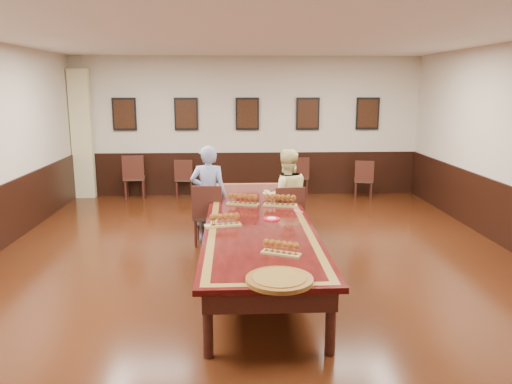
{
  "coord_description": "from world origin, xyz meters",
  "views": [
    {
      "loc": [
        -0.32,
        -6.64,
        2.51
      ],
      "look_at": [
        0.0,
        0.5,
        1.0
      ],
      "focal_mm": 35.0,
      "sensor_mm": 36.0,
      "label": 1
    }
  ],
  "objects_px": {
    "carved_platter": "(279,280)",
    "person_man": "(209,194)",
    "spare_chair_d": "(364,179)",
    "person_woman": "(286,197)",
    "spare_chair_b": "(185,178)",
    "conference_table": "(258,227)",
    "spare_chair_c": "(298,176)",
    "chair_man": "(208,214)",
    "spare_chair_a": "(134,176)",
    "chair_woman": "(287,215)"
  },
  "relations": [
    {
      "from": "carved_platter",
      "to": "person_man",
      "type": "bearing_deg",
      "value": 102.79
    },
    {
      "from": "spare_chair_d",
      "to": "carved_platter",
      "type": "bearing_deg",
      "value": 81.01
    },
    {
      "from": "person_man",
      "to": "person_woman",
      "type": "height_order",
      "value": "person_man"
    },
    {
      "from": "spare_chair_b",
      "to": "person_woman",
      "type": "relative_size",
      "value": 0.57
    },
    {
      "from": "spare_chair_b",
      "to": "person_woman",
      "type": "xyz_separation_m",
      "value": [
        1.97,
        -3.65,
        0.33
      ]
    },
    {
      "from": "spare_chair_d",
      "to": "person_woman",
      "type": "height_order",
      "value": "person_woman"
    },
    {
      "from": "spare_chair_b",
      "to": "spare_chair_d",
      "type": "distance_m",
      "value": 4.11
    },
    {
      "from": "conference_table",
      "to": "carved_platter",
      "type": "height_order",
      "value": "carved_platter"
    },
    {
      "from": "spare_chair_c",
      "to": "person_man",
      "type": "bearing_deg",
      "value": 54.15
    },
    {
      "from": "person_woman",
      "to": "conference_table",
      "type": "distance_m",
      "value": 1.27
    },
    {
      "from": "chair_man",
      "to": "person_man",
      "type": "height_order",
      "value": "person_man"
    },
    {
      "from": "conference_table",
      "to": "chair_man",
      "type": "bearing_deg",
      "value": 121.88
    },
    {
      "from": "person_man",
      "to": "person_woman",
      "type": "relative_size",
      "value": 1.03
    },
    {
      "from": "carved_platter",
      "to": "conference_table",
      "type": "bearing_deg",
      "value": 92.16
    },
    {
      "from": "spare_chair_a",
      "to": "carved_platter",
      "type": "bearing_deg",
      "value": 105.29
    },
    {
      "from": "spare_chair_a",
      "to": "spare_chair_d",
      "type": "xyz_separation_m",
      "value": [
        5.23,
        -0.23,
        -0.06
      ]
    },
    {
      "from": "spare_chair_b",
      "to": "spare_chair_c",
      "type": "height_order",
      "value": "spare_chair_c"
    },
    {
      "from": "spare_chair_b",
      "to": "carved_platter",
      "type": "distance_m",
      "value": 7.31
    },
    {
      "from": "chair_woman",
      "to": "person_woman",
      "type": "distance_m",
      "value": 0.3
    },
    {
      "from": "chair_woman",
      "to": "person_woman",
      "type": "xyz_separation_m",
      "value": [
        -0.01,
        0.11,
        0.28
      ]
    },
    {
      "from": "carved_platter",
      "to": "person_woman",
      "type": "bearing_deg",
      "value": 83.02
    },
    {
      "from": "chair_man",
      "to": "conference_table",
      "type": "xyz_separation_m",
      "value": [
        0.74,
        -1.19,
        0.11
      ]
    },
    {
      "from": "person_woman",
      "to": "spare_chair_d",
      "type": "bearing_deg",
      "value": -128.5
    },
    {
      "from": "spare_chair_a",
      "to": "conference_table",
      "type": "xyz_separation_m",
      "value": [
        2.59,
        -4.68,
        0.11
      ]
    },
    {
      "from": "spare_chair_a",
      "to": "spare_chair_c",
      "type": "relative_size",
      "value": 1.1
    },
    {
      "from": "spare_chair_a",
      "to": "conference_table",
      "type": "distance_m",
      "value": 5.35
    },
    {
      "from": "spare_chair_d",
      "to": "person_man",
      "type": "relative_size",
      "value": 0.56
    },
    {
      "from": "conference_table",
      "to": "carved_platter",
      "type": "bearing_deg",
      "value": -87.84
    },
    {
      "from": "chair_man",
      "to": "spare_chair_b",
      "type": "distance_m",
      "value": 3.68
    },
    {
      "from": "person_woman",
      "to": "spare_chair_c",
      "type": "bearing_deg",
      "value": -105.91
    },
    {
      "from": "chair_man",
      "to": "spare_chair_a",
      "type": "relative_size",
      "value": 0.99
    },
    {
      "from": "spare_chair_b",
      "to": "spare_chair_d",
      "type": "relative_size",
      "value": 1.0
    },
    {
      "from": "chair_man",
      "to": "person_woman",
      "type": "xyz_separation_m",
      "value": [
        1.26,
        -0.04,
        0.28
      ]
    },
    {
      "from": "chair_woman",
      "to": "conference_table",
      "type": "height_order",
      "value": "chair_woman"
    },
    {
      "from": "person_woman",
      "to": "conference_table",
      "type": "relative_size",
      "value": 0.31
    },
    {
      "from": "chair_woman",
      "to": "person_man",
      "type": "xyz_separation_m",
      "value": [
        -1.26,
        0.25,
        0.3
      ]
    },
    {
      "from": "chair_woman",
      "to": "spare_chair_d",
      "type": "xyz_separation_m",
      "value": [
        2.12,
        3.4,
        -0.05
      ]
    },
    {
      "from": "chair_man",
      "to": "chair_woman",
      "type": "bearing_deg",
      "value": 175.85
    },
    {
      "from": "person_man",
      "to": "spare_chair_a",
      "type": "bearing_deg",
      "value": -58.89
    },
    {
      "from": "conference_table",
      "to": "spare_chair_a",
      "type": "bearing_deg",
      "value": 118.99
    },
    {
      "from": "chair_man",
      "to": "chair_woman",
      "type": "height_order",
      "value": "chair_man"
    },
    {
      "from": "person_woman",
      "to": "carved_platter",
      "type": "bearing_deg",
      "value": 77.35
    },
    {
      "from": "spare_chair_d",
      "to": "conference_table",
      "type": "distance_m",
      "value": 5.18
    },
    {
      "from": "spare_chair_a",
      "to": "conference_table",
      "type": "bearing_deg",
      "value": 113.36
    },
    {
      "from": "person_woman",
      "to": "person_man",
      "type": "bearing_deg",
      "value": -12.3
    },
    {
      "from": "chair_man",
      "to": "spare_chair_c",
      "type": "relative_size",
      "value": 1.09
    },
    {
      "from": "spare_chair_c",
      "to": "spare_chair_d",
      "type": "distance_m",
      "value": 1.51
    },
    {
      "from": "spare_chair_c",
      "to": "conference_table",
      "type": "height_order",
      "value": "spare_chair_c"
    },
    {
      "from": "conference_table",
      "to": "carved_platter",
      "type": "distance_m",
      "value": 2.34
    },
    {
      "from": "chair_man",
      "to": "chair_woman",
      "type": "relative_size",
      "value": 1.01
    }
  ]
}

